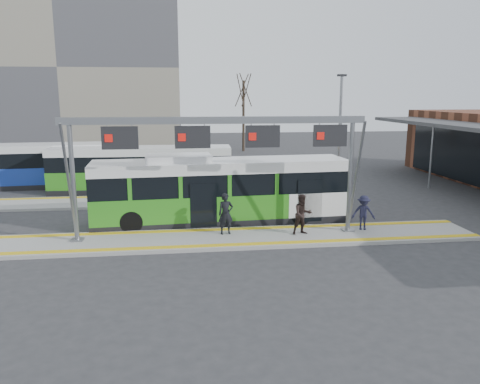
# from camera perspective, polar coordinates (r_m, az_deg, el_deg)

# --- Properties ---
(ground) EXTENTS (120.00, 120.00, 0.00)m
(ground) POSITION_cam_1_polar(r_m,az_deg,el_deg) (20.64, -1.33, -5.87)
(ground) COLOR #2D2D30
(ground) RESTS_ON ground
(platform_main) EXTENTS (22.00, 3.00, 0.15)m
(platform_main) POSITION_cam_1_polar(r_m,az_deg,el_deg) (20.62, -1.33, -5.67)
(platform_main) COLOR gray
(platform_main) RESTS_ON ground
(platform_second) EXTENTS (20.00, 3.00, 0.15)m
(platform_second) POSITION_cam_1_polar(r_m,az_deg,el_deg) (28.33, -11.09, -1.07)
(platform_second) COLOR gray
(platform_second) RESTS_ON ground
(tactile_main) EXTENTS (22.00, 2.65, 0.02)m
(tactile_main) POSITION_cam_1_polar(r_m,az_deg,el_deg) (20.59, -1.33, -5.44)
(tactile_main) COLOR gold
(tactile_main) RESTS_ON platform_main
(tactile_second) EXTENTS (20.00, 0.35, 0.02)m
(tactile_second) POSITION_cam_1_polar(r_m,az_deg,el_deg) (29.43, -10.95, -0.42)
(tactile_second) COLOR gold
(tactile_second) RESTS_ON platform_second
(gantry) EXTENTS (13.00, 1.68, 5.20)m
(gantry) POSITION_cam_1_polar(r_m,az_deg,el_deg) (19.99, -2.46, 6.15)
(gantry) COLOR slate
(gantry) RESTS_ON platform_main
(apartment_block) EXTENTS (24.50, 12.50, 18.40)m
(apartment_block) POSITION_cam_1_polar(r_m,az_deg,el_deg) (56.94, -19.98, 14.02)
(apartment_block) COLOR gray
(apartment_block) RESTS_ON ground
(hero_bus) EXTENTS (12.61, 3.38, 3.43)m
(hero_bus) POSITION_cam_1_polar(r_m,az_deg,el_deg) (23.20, -2.38, 0.11)
(hero_bus) COLOR black
(hero_bus) RESTS_ON ground
(bg_bus_green) EXTENTS (11.78, 2.94, 2.92)m
(bg_bus_green) POSITION_cam_1_polar(r_m,az_deg,el_deg) (31.51, -11.91, 2.71)
(bg_bus_green) COLOR black
(bg_bus_green) RESTS_ON ground
(bg_bus_blue) EXTENTS (11.52, 3.21, 2.97)m
(bg_bus_blue) POSITION_cam_1_polar(r_m,az_deg,el_deg) (35.23, -24.37, 2.88)
(bg_bus_blue) COLOR black
(bg_bus_blue) RESTS_ON ground
(passenger_a) EXTENTS (0.73, 0.53, 1.85)m
(passenger_a) POSITION_cam_1_polar(r_m,az_deg,el_deg) (20.79, -1.74, -2.66)
(passenger_a) COLOR black
(passenger_a) RESTS_ON platform_main
(passenger_b) EXTENTS (1.00, 0.84, 1.81)m
(passenger_b) POSITION_cam_1_polar(r_m,az_deg,el_deg) (20.93, 7.63, -2.72)
(passenger_b) COLOR black
(passenger_b) RESTS_ON platform_main
(passenger_c) EXTENTS (1.15, 0.84, 1.60)m
(passenger_c) POSITION_cam_1_polar(r_m,az_deg,el_deg) (22.20, 14.82, -2.45)
(passenger_c) COLOR black
(passenger_c) RESTS_ON platform_main
(tree_left) EXTENTS (1.40, 1.40, 8.43)m
(tree_left) POSITION_cam_1_polar(r_m,az_deg,el_deg) (51.54, -12.97, 11.59)
(tree_left) COLOR #382B21
(tree_left) RESTS_ON ground
(tree_mid) EXTENTS (1.40, 1.40, 8.91)m
(tree_mid) POSITION_cam_1_polar(r_m,az_deg,el_deg) (53.14, 0.43, 12.26)
(tree_mid) COLOR #382B21
(tree_mid) RESTS_ON ground
(lamp_east) EXTENTS (0.50, 0.25, 7.41)m
(lamp_east) POSITION_cam_1_polar(r_m,az_deg,el_deg) (28.03, 12.03, 6.77)
(lamp_east) COLOR slate
(lamp_east) RESTS_ON ground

